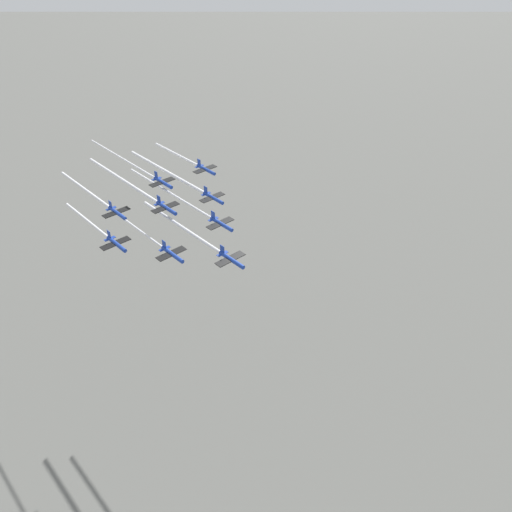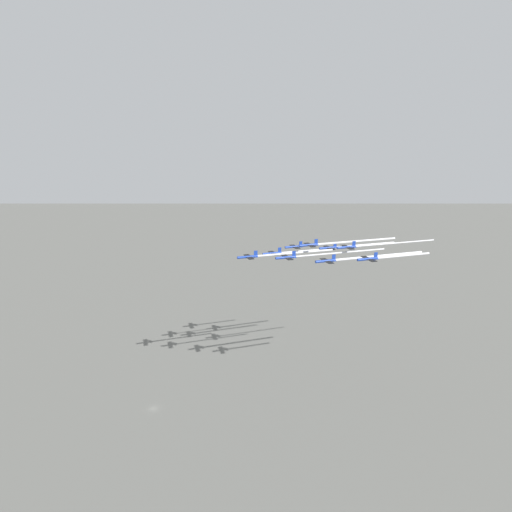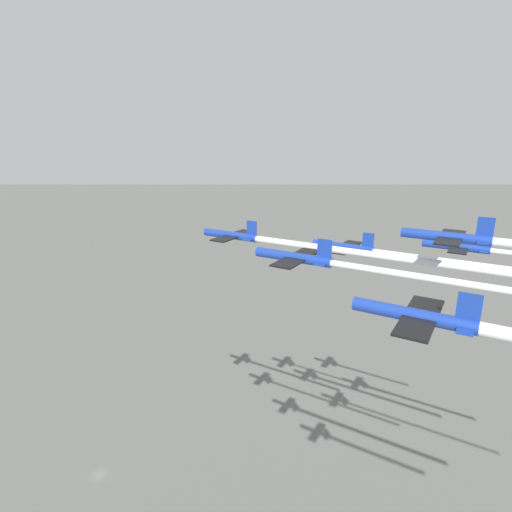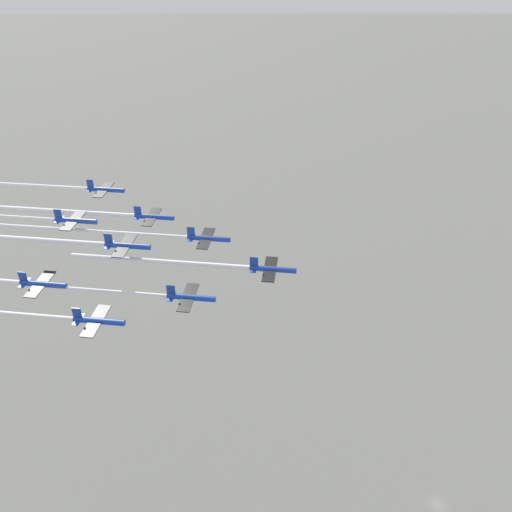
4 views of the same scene
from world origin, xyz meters
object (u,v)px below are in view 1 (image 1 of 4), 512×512
jet_0 (231,259)px  jet_4 (166,207)px  jet_2 (172,254)px  jet_6 (205,169)px  jet_8 (117,212)px  jet_3 (213,197)px  jet_7 (163,182)px  jet_5 (116,243)px  jet_1 (221,223)px

jet_0 → jet_4: 34.56m
jet_2 → jet_6: size_ratio=1.00×
jet_8 → jet_2: bearing=90.0°
jet_3 → jet_7: bearing=-59.5°
jet_0 → jet_4: size_ratio=1.00×
jet_5 → jet_7: size_ratio=1.00×
jet_0 → jet_2: jet_0 is taller
jet_0 → jet_5: (15.09, -36.89, -1.96)m
jet_4 → jet_2: bearing=59.5°
jet_5 → jet_6: size_ratio=1.00×
jet_1 → jet_6: (-24.91, -31.12, 1.69)m
jet_6 → jet_7: size_ratio=1.00×
jet_2 → jet_8: 34.36m
jet_0 → jet_2: 20.03m
jet_1 → jet_7: size_ratio=1.00×
jet_0 → jet_1: jet_1 is taller
jet_7 → jet_3: bearing=120.5°
jet_1 → jet_5: size_ratio=1.00×
jet_7 → jet_8: (20.00, -2.89, -5.20)m
jet_5 → jet_4: bearing=180.0°
jet_1 → jet_2: size_ratio=1.00×
jet_0 → jet_6: jet_6 is taller
jet_1 → jet_0: bearing=59.5°
jet_8 → jet_7: bearing=-180.0°
jet_2 → jet_6: bearing=-139.6°
jet_8 → jet_3: bearing=150.5°
jet_0 → jet_7: 52.64m
jet_7 → jet_5: bearing=29.5°
jet_2 → jet_5: 19.93m
jet_5 → jet_6: (-52.46, -9.78, 4.58)m
jet_0 → jet_5: jet_0 is taller
jet_1 → jet_3: jet_1 is taller
jet_2 → jet_7: 40.27m
jet_6 → jet_7: jet_7 is taller
jet_1 → jet_4: jet_4 is taller
jet_2 → jet_0: bearing=120.5°
jet_8 → jet_6: bearing=-180.0°
jet_3 → jet_5: 40.48m
jet_3 → jet_4: size_ratio=1.00×
jet_2 → jet_4: size_ratio=1.00×
jet_2 → jet_5: bearing=-59.5°
jet_4 → jet_7: (-12.45, -15.56, -0.09)m
jet_0 → jet_3: bearing=-120.5°
jet_6 → jet_0: bearing=59.5°
jet_1 → jet_4: bearing=-59.5°
jet_2 → jet_4: (-12.45, -15.56, 5.83)m
jet_5 → jet_8: size_ratio=1.00×
jet_3 → jet_7: (7.55, -18.44, 3.35)m
jet_7 → jet_8: 20.87m
jet_0 → jet_3: 39.86m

